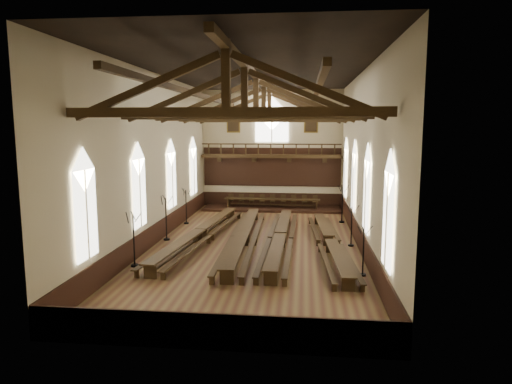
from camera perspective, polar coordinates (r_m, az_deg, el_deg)
ground at (r=27.14m, az=-0.01°, el=-6.54°), size 26.00×26.00×0.00m
room_walls at (r=26.25m, az=-0.01°, el=7.23°), size 26.00×26.00×26.00m
wainscot_band at (r=26.99m, az=-0.01°, el=-5.31°), size 12.00×26.00×1.20m
side_windows at (r=26.43m, az=-0.01°, el=1.33°), size 11.85×19.80×4.50m
end_window at (r=39.10m, az=1.99°, el=8.66°), size 2.80×0.12×3.80m
minstrels_gallery at (r=38.97m, az=1.95°, el=3.78°), size 11.80×1.24×3.70m
portraits at (r=39.09m, az=1.99°, el=8.48°), size 7.75×0.09×1.45m
roof_trusses at (r=26.28m, az=-0.01°, el=11.06°), size 11.70×25.70×2.80m
refectory_row_a at (r=27.86m, az=-6.94°, el=-5.00°), size 2.34×14.82×0.78m
refectory_row_b at (r=27.05m, az=-1.58°, el=-5.33°), size 1.79×14.82×0.79m
refectory_row_c at (r=26.81m, az=3.07°, el=-5.51°), size 1.62×14.51×0.76m
refectory_row_d at (r=26.26m, az=9.17°, el=-5.98°), size 1.84×14.11×0.71m
dais at (r=38.20m, az=2.01°, el=-2.07°), size 11.40×2.94×0.20m
high_table at (r=38.08m, az=2.01°, el=-0.99°), size 8.01×1.24×0.75m
high_chairs at (r=38.86m, az=2.09°, el=-0.97°), size 7.64×0.44×0.95m
candelabrum_left_near at (r=23.53m, az=-14.98°, el=-7.01°), size 0.81×0.84×2.78m
candelabrum_left_mid at (r=28.43m, az=-11.14°, el=-4.26°), size 0.75×0.86×2.78m
candelabrum_left_far at (r=32.92m, az=-8.72°, el=-2.61°), size 0.77×0.77×2.59m
candelabrum_right_near at (r=21.96m, az=13.23°, el=-8.36°), size 0.71×0.70×2.39m
candelabrum_right_mid at (r=27.12m, az=11.82°, el=-5.11°), size 0.72×0.73×2.45m
candelabrum_right_far at (r=33.54m, az=10.70°, el=-2.36°), size 0.83×0.80×2.77m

